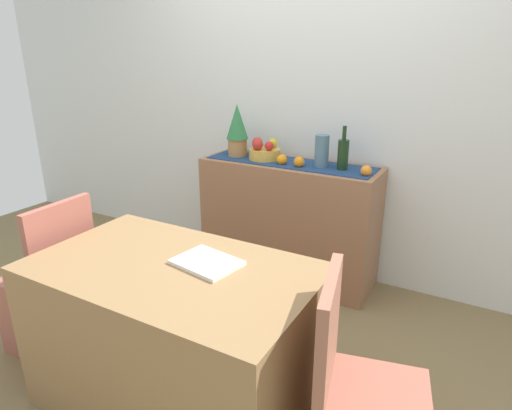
{
  "coord_description": "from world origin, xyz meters",
  "views": [
    {
      "loc": [
        1.2,
        -1.8,
        1.63
      ],
      "look_at": [
        -0.02,
        0.36,
        0.75
      ],
      "focal_mm": 30.68,
      "sensor_mm": 36.0,
      "label": 1
    }
  ],
  "objects": [
    {
      "name": "ground_plane",
      "position": [
        0.0,
        0.0,
        -0.01
      ],
      "size": [
        6.4,
        6.4,
        0.02
      ],
      "primitive_type": "cube",
      "color": "olive",
      "rests_on": "ground"
    },
    {
      "name": "room_wall_rear",
      "position": [
        0.0,
        1.18,
        1.35
      ],
      "size": [
        6.4,
        0.06,
        2.7
      ],
      "primitive_type": "cube",
      "color": "silver",
      "rests_on": "ground"
    },
    {
      "name": "sideboard_console",
      "position": [
        -0.06,
        0.92,
        0.44
      ],
      "size": [
        1.27,
        0.42,
        0.88
      ],
      "primitive_type": "cube",
      "color": "#956647",
      "rests_on": "ground"
    },
    {
      "name": "table_runner",
      "position": [
        -0.06,
        0.92,
        0.88
      ],
      "size": [
        1.2,
        0.32,
        0.01
      ],
      "primitive_type": "cube",
      "color": "navy",
      "rests_on": "sideboard_console"
    },
    {
      "name": "fruit_bowl",
      "position": [
        -0.26,
        0.92,
        0.92
      ],
      "size": [
        0.22,
        0.22,
        0.08
      ],
      "primitive_type": "cylinder",
      "color": "gold",
      "rests_on": "table_runner"
    },
    {
      "name": "apple_center",
      "position": [
        -0.2,
        0.89,
        0.99
      ],
      "size": [
        0.06,
        0.06,
        0.06
      ],
      "primitive_type": "sphere",
      "color": "red",
      "rests_on": "fruit_bowl"
    },
    {
      "name": "apple_front",
      "position": [
        -0.32,
        0.93,
        1.0
      ],
      "size": [
        0.08,
        0.08,
        0.08
      ],
      "primitive_type": "sphere",
      "color": "red",
      "rests_on": "fruit_bowl"
    },
    {
      "name": "apple_upper",
      "position": [
        -0.23,
        0.98,
        1.0
      ],
      "size": [
        0.07,
        0.07,
        0.07
      ],
      "primitive_type": "sphere",
      "color": "gold",
      "rests_on": "fruit_bowl"
    },
    {
      "name": "apple_right",
      "position": [
        -0.28,
        0.86,
        1.0
      ],
      "size": [
        0.08,
        0.08,
        0.08
      ],
      "primitive_type": "sphere",
      "color": "#B32D25",
      "rests_on": "fruit_bowl"
    },
    {
      "name": "wine_bottle",
      "position": [
        0.32,
        0.92,
        0.99
      ],
      "size": [
        0.07,
        0.07,
        0.29
      ],
      "color": "#183117",
      "rests_on": "sideboard_console"
    },
    {
      "name": "ceramic_vase",
      "position": [
        0.18,
        0.92,
        0.99
      ],
      "size": [
        0.09,
        0.09,
        0.22
      ],
      "primitive_type": "cylinder",
      "color": "slate",
      "rests_on": "sideboard_console"
    },
    {
      "name": "potted_plant",
      "position": [
        -0.49,
        0.92,
        1.08
      ],
      "size": [
        0.16,
        0.16,
        0.38
      ],
      "color": "#AB7B45",
      "rests_on": "sideboard_console"
    },
    {
      "name": "orange_loose_far",
      "position": [
        -0.09,
        0.85,
        0.92
      ],
      "size": [
        0.07,
        0.07,
        0.07
      ],
      "primitive_type": "sphere",
      "color": "orange",
      "rests_on": "sideboard_console"
    },
    {
      "name": "orange_loose_near_bowl",
      "position": [
        0.5,
        0.85,
        0.92
      ],
      "size": [
        0.07,
        0.07,
        0.07
      ],
      "primitive_type": "sphere",
      "color": "orange",
      "rests_on": "sideboard_console"
    },
    {
      "name": "orange_loose_end",
      "position": [
        0.05,
        0.85,
        0.92
      ],
      "size": [
        0.07,
        0.07,
        0.07
      ],
      "primitive_type": "sphere",
      "color": "orange",
      "rests_on": "sideboard_console"
    },
    {
      "name": "dining_table",
      "position": [
        0.04,
        -0.49,
        0.37
      ],
      "size": [
        1.27,
        0.75,
        0.74
      ],
      "primitive_type": "cube",
      "color": "olive",
      "rests_on": "ground"
    },
    {
      "name": "open_book",
      "position": [
        0.17,
        -0.4,
        0.75
      ],
      "size": [
        0.31,
        0.25,
        0.02
      ],
      "primitive_type": "cube",
      "rotation": [
        0.0,
        0.0,
        -0.17
      ],
      "color": "white",
      "rests_on": "dining_table"
    },
    {
      "name": "chair_near_window",
      "position": [
        -0.86,
        -0.49,
        0.27
      ],
      "size": [
        0.41,
        0.41,
        0.9
      ],
      "color": "#A05A4C",
      "rests_on": "ground"
    }
  ]
}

